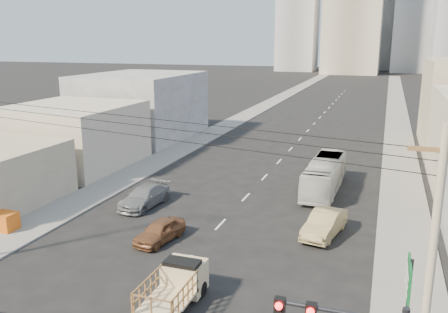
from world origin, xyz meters
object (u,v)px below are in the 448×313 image
Objects in this scene: sedan_grey at (144,197)px; crate_stack at (3,221)px; flatbed_pickup at (175,285)px; city_bus at (325,175)px; sedan_tan at (325,224)px; green_sign at (408,293)px; sedan_brown at (160,231)px; utility_pole at (428,293)px.

sedan_grey is 9.70m from crate_stack.
crate_stack is at bearing 162.53° from flatbed_pickup.
crate_stack is (-18.62, -15.38, -0.68)m from city_bus.
green_sign is at bearing -60.70° from sedan_tan.
flatbed_pickup is 7.56m from sedan_brown.
sedan_grey is (-12.21, -8.11, -0.63)m from city_bus.
green_sign is 2.78× the size of crate_stack.
sedan_tan is (1.22, -9.26, -0.58)m from city_bus.
flatbed_pickup is 1.12× the size of sedan_brown.
sedan_grey is (-13.43, 1.16, -0.05)m from sedan_tan.
sedan_tan is at bearing 34.81° from sedan_brown.
sedan_tan is at bearing 62.77° from flatbed_pickup.
utility_pole is at bearing -82.33° from green_sign.
city_bus is at bearing 39.55° from crate_stack.
green_sign is at bearing -21.54° from sedan_brown.
green_sign is at bearing -33.76° from sedan_grey.
city_bus is at bearing 103.39° from utility_pole.
utility_pole is (0.34, -2.50, 1.44)m from green_sign.
city_bus is 0.98× the size of utility_pole.
utility_pole reaches higher than crate_stack.
crate_stack is at bearing 159.19° from utility_pole.
crate_stack is (-6.41, -7.27, -0.05)m from sedan_grey.
city_bus reaches higher than sedan_brown.
city_bus is at bearing 69.27° from sedan_brown.
flatbed_pickup is at bearing 154.69° from utility_pole.
sedan_brown is 6.70m from sedan_grey.
utility_pole reaches higher than sedan_brown.
flatbed_pickup is at bearing -47.35° from sedan_brown.
sedan_brown is 16.58m from green_sign.
crate_stack is (-19.85, -6.12, -0.10)m from sedan_tan.
sedan_grey is at bearing 124.01° from flatbed_pickup.
crate_stack is (-24.50, 9.31, -4.50)m from utility_pole.
sedan_grey is 22.86m from green_sign.
city_bus reaches higher than sedan_tan.
sedan_tan is 2.66× the size of crate_stack.
crate_stack is at bearing -138.81° from city_bus.
sedan_tan is at bearing -0.24° from sedan_grey.
utility_pole is at bearing -25.31° from flatbed_pickup.
green_sign is at bearing 97.67° from utility_pole.
green_sign is 0.50× the size of utility_pole.
city_bus is 23.00m from green_sign.
utility_pole is (14.12, -11.19, 4.52)m from sedan_brown.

